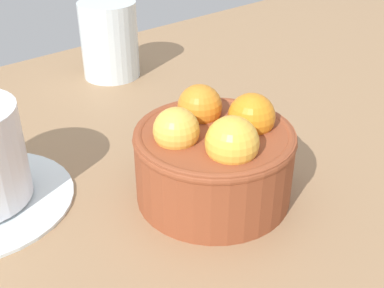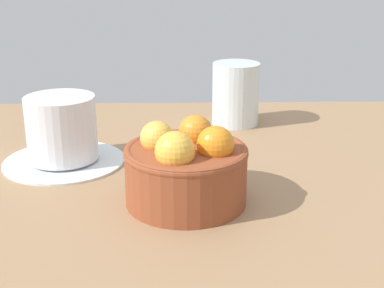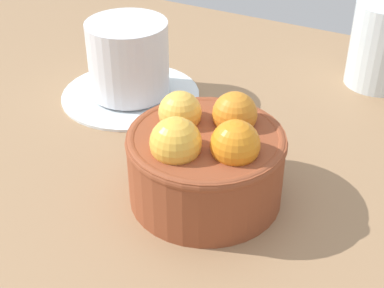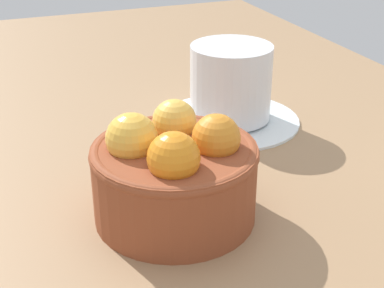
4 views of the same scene
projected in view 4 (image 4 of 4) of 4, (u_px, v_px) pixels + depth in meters
The scene contains 3 objects.
ground_plane at pixel (176, 232), 46.97cm from camera, with size 145.44×81.75×3.39cm, color #997551.
terracotta_bowl at pixel (174, 172), 44.40cm from camera, with size 13.23×13.23×9.03cm.
coffee_cup at pixel (231, 89), 61.43cm from camera, with size 15.50×15.50×8.72cm.
Camera 4 is at (36.67, -12.80, 25.75)cm, focal length 52.74 mm.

